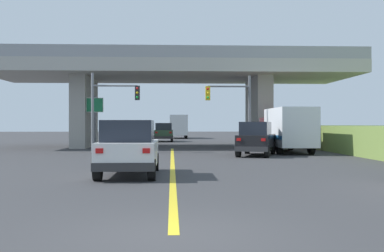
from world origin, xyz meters
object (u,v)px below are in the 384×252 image
traffic_signal_nearside (234,104)px  semi_truck_distant (178,126)px  sedan_oncoming (164,132)px  highway_sign (95,111)px  suv_lead (129,148)px  suv_crossing (256,139)px  traffic_signal_farside (109,103)px  box_truck (287,129)px

traffic_signal_nearside → semi_truck_distant: size_ratio=0.75×
sedan_oncoming → traffic_signal_nearside: (5.15, -18.69, 2.28)m
highway_sign → semi_truck_distant: (6.86, 25.82, -1.31)m
suv_lead → suv_crossing: (6.61, 10.34, -0.00)m
suv_lead → traffic_signal_nearside: size_ratio=0.84×
traffic_signal_nearside → traffic_signal_farside: (-8.46, -0.52, 0.01)m
suv_crossing → sedan_oncoming: (-5.92, 22.83, 0.00)m
highway_sign → suv_crossing: bearing=-37.9°
suv_crossing → semi_truck_distant: 34.64m
suv_crossing → traffic_signal_farside: bearing=176.9°
suv_crossing → traffic_signal_nearside: (-0.77, 4.14, 2.29)m
sedan_oncoming → traffic_signal_farside: bearing=-99.8°
traffic_signal_farside → highway_sign: bearing=109.8°
box_truck → highway_sign: highway_sign is taller
traffic_signal_farside → semi_truck_distant: traffic_signal_farside is taller
box_truck → traffic_signal_nearside: size_ratio=1.40×
suv_lead → highway_sign: size_ratio=1.08×
suv_crossing → suv_lead: bearing=-104.3°
suv_crossing → traffic_signal_farside: (-9.23, 3.62, 2.29)m
suv_lead → traffic_signal_farside: bearing=100.6°
sedan_oncoming → traffic_signal_farside: (-3.31, -19.21, 2.29)m
suv_lead → box_truck: box_truck is taller
suv_lead → highway_sign: 19.51m
box_truck → semi_truck_distant: 32.00m
traffic_signal_farside → highway_sign: 5.28m
traffic_signal_nearside → highway_sign: traffic_signal_nearside is taller
suv_lead → semi_truck_distant: bearing=86.9°
traffic_signal_farside → highway_sign: traffic_signal_farside is taller
suv_lead → traffic_signal_nearside: traffic_signal_nearside is taller
traffic_signal_farside → semi_truck_distant: size_ratio=0.76×
semi_truck_distant → highway_sign: bearing=-104.9°
traffic_signal_farside → suv_lead: bearing=-79.4°
box_truck → semi_truck_distant: bearing=102.3°
sedan_oncoming → traffic_signal_farside: traffic_signal_farside is taller
suv_crossing → traffic_signal_nearside: 4.79m
traffic_signal_nearside → highway_sign: size_ratio=1.28×
box_truck → semi_truck_distant: (-6.81, 31.27, 0.07)m
suv_lead → box_truck: bearing=55.4°
suv_crossing → highway_sign: (-11.01, 8.57, 1.93)m
suv_crossing → traffic_signal_farside: size_ratio=0.91×
box_truck → sedan_oncoming: 21.50m
sedan_oncoming → suv_lead: bearing=-91.2°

